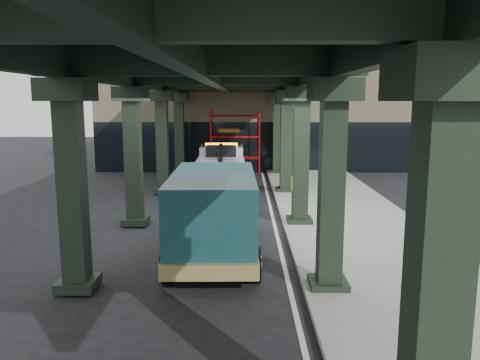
{
  "coord_description": "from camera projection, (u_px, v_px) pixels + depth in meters",
  "views": [
    {
      "loc": [
        0.6,
        -14.61,
        4.5
      ],
      "look_at": [
        0.43,
        1.96,
        1.7
      ],
      "focal_mm": 35.0,
      "sensor_mm": 36.0,
      "label": 1
    }
  ],
  "objects": [
    {
      "name": "sidewalk",
      "position": [
        351.0,
        224.0,
        17.08
      ],
      "size": [
        5.0,
        40.0,
        0.15
      ],
      "primitive_type": "cube",
      "color": "gray",
      "rests_on": "ground"
    },
    {
      "name": "tow_truck",
      "position": [
        221.0,
        171.0,
        22.33
      ],
      "size": [
        2.49,
        7.75,
        2.52
      ],
      "rotation": [
        0.0,
        0.0,
        0.03
      ],
      "color": "black",
      "rests_on": "ground"
    },
    {
      "name": "ground",
      "position": [
        226.0,
        242.0,
        15.16
      ],
      "size": [
        90.0,
        90.0,
        0.0
      ],
      "primitive_type": "plane",
      "color": "black",
      "rests_on": "ground"
    },
    {
      "name": "lane_stripe",
      "position": [
        275.0,
        225.0,
        17.12
      ],
      "size": [
        0.12,
        38.0,
        0.01
      ],
      "primitive_type": "cube",
      "color": "silver",
      "rests_on": "ground"
    },
    {
      "name": "scaffolding",
      "position": [
        235.0,
        140.0,
        29.25
      ],
      "size": [
        3.08,
        0.88,
        4.0
      ],
      "color": "#B20E0E",
      "rests_on": "ground"
    },
    {
      "name": "viaduct",
      "position": [
        216.0,
        73.0,
        16.23
      ],
      "size": [
        7.4,
        32.0,
        6.4
      ],
      "color": "black",
      "rests_on": "ground"
    },
    {
      "name": "building",
      "position": [
        264.0,
        108.0,
        34.2
      ],
      "size": [
        22.0,
        10.0,
        8.0
      ],
      "primitive_type": "cube",
      "color": "#C6B793",
      "rests_on": "ground"
    },
    {
      "name": "towed_van",
      "position": [
        214.0,
        211.0,
        13.49
      ],
      "size": [
        2.63,
        6.28,
        2.52
      ],
      "rotation": [
        0.0,
        0.0,
        0.02
      ],
      "color": "#123C40",
      "rests_on": "ground"
    }
  ]
}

